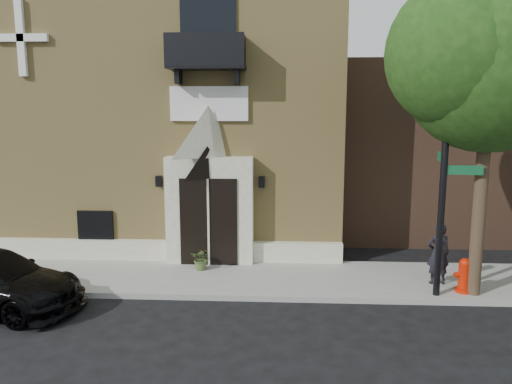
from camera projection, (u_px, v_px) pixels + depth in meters
ground at (235, 301)px, 12.48m from camera, size 120.00×120.00×0.00m
sidewalk at (276, 279)px, 13.89m from camera, size 42.00×3.00×0.15m
church at (178, 111)px, 19.68m from camera, size 12.20×11.01×9.30m
street_tree_left at (494, 60)px, 11.53m from camera, size 4.97×4.38×7.77m
street_sign at (444, 173)px, 12.02m from camera, size 0.97×1.03×6.13m
fire_hydrant at (464, 275)px, 12.63m from camera, size 0.51×0.41×0.89m
planter at (202, 259)px, 14.41m from camera, size 0.61×0.53×0.66m
pedestrian_near at (438, 254)px, 13.18m from camera, size 0.61×0.41×1.64m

